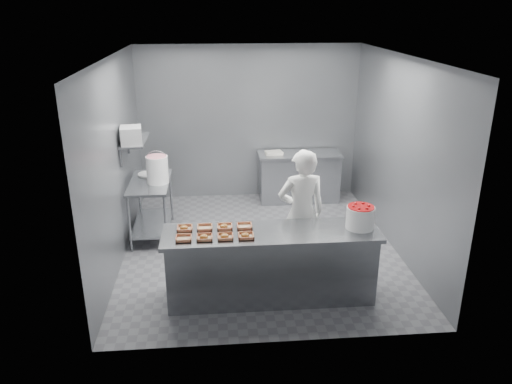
% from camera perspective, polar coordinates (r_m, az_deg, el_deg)
% --- Properties ---
extents(floor, '(4.50, 4.50, 0.00)m').
position_cam_1_polar(floor, '(7.57, 0.48, -6.35)').
color(floor, '#4C4C51').
rests_on(floor, ground).
extents(ceiling, '(4.50, 4.50, 0.00)m').
position_cam_1_polar(ceiling, '(6.77, 0.55, 15.25)').
color(ceiling, white).
rests_on(ceiling, wall_back).
extents(wall_back, '(4.00, 0.04, 2.80)m').
position_cam_1_polar(wall_back, '(9.22, -0.83, 7.89)').
color(wall_back, slate).
rests_on(wall_back, ground).
extents(wall_left, '(0.04, 4.50, 2.80)m').
position_cam_1_polar(wall_left, '(7.15, -15.69, 3.29)').
color(wall_left, slate).
rests_on(wall_left, ground).
extents(wall_right, '(0.04, 4.50, 2.80)m').
position_cam_1_polar(wall_right, '(7.50, 15.95, 4.08)').
color(wall_right, slate).
rests_on(wall_right, ground).
extents(service_counter, '(2.60, 0.70, 0.90)m').
position_cam_1_polar(service_counter, '(6.17, 1.69, -8.28)').
color(service_counter, slate).
rests_on(service_counter, ground).
extents(prep_table, '(0.60, 1.20, 0.90)m').
position_cam_1_polar(prep_table, '(7.91, -11.91, -0.88)').
color(prep_table, slate).
rests_on(prep_table, ground).
extents(back_counter, '(1.50, 0.60, 0.90)m').
position_cam_1_polar(back_counter, '(9.25, 4.93, 1.76)').
color(back_counter, slate).
rests_on(back_counter, ground).
extents(wall_shelf, '(0.35, 0.90, 0.03)m').
position_cam_1_polar(wall_shelf, '(7.64, -13.71, 5.77)').
color(wall_shelf, slate).
rests_on(wall_shelf, wall_left).
extents(tray_0, '(0.19, 0.18, 0.04)m').
position_cam_1_polar(tray_0, '(5.82, -8.27, -5.25)').
color(tray_0, tan).
rests_on(tray_0, service_counter).
extents(tray_1, '(0.19, 0.18, 0.06)m').
position_cam_1_polar(tray_1, '(5.81, -5.93, -5.16)').
color(tray_1, tan).
rests_on(tray_1, service_counter).
extents(tray_2, '(0.19, 0.18, 0.06)m').
position_cam_1_polar(tray_2, '(5.80, -3.55, -5.09)').
color(tray_2, tan).
rests_on(tray_2, service_counter).
extents(tray_3, '(0.19, 0.18, 0.06)m').
position_cam_1_polar(tray_3, '(5.81, -1.17, -5.01)').
color(tray_3, tan).
rests_on(tray_3, service_counter).
extents(tray_4, '(0.19, 0.18, 0.06)m').
position_cam_1_polar(tray_4, '(6.06, -8.17, -4.11)').
color(tray_4, tan).
rests_on(tray_4, service_counter).
extents(tray_5, '(0.19, 0.18, 0.04)m').
position_cam_1_polar(tray_5, '(6.05, -5.87, -4.07)').
color(tray_5, tan).
rests_on(tray_5, service_counter).
extents(tray_6, '(0.19, 0.18, 0.06)m').
position_cam_1_polar(tray_6, '(6.05, -3.62, -3.97)').
color(tray_6, tan).
rests_on(tray_6, service_counter).
extents(tray_7, '(0.19, 0.18, 0.04)m').
position_cam_1_polar(tray_7, '(6.06, -1.32, -3.92)').
color(tray_7, tan).
rests_on(tray_7, service_counter).
extents(worker, '(0.67, 0.48, 1.73)m').
position_cam_1_polar(worker, '(6.59, 5.20, -2.40)').
color(worker, white).
rests_on(worker, ground).
extents(strawberry_tub, '(0.34, 0.34, 0.28)m').
position_cam_1_polar(strawberry_tub, '(6.13, 11.83, -2.75)').
color(strawberry_tub, white).
rests_on(strawberry_tub, service_counter).
extents(glaze_bucket, '(0.35, 0.33, 0.50)m').
position_cam_1_polar(glaze_bucket, '(7.65, -11.22, 2.60)').
color(glaze_bucket, white).
rests_on(glaze_bucket, prep_table).
extents(bucket_lid, '(0.42, 0.42, 0.03)m').
position_cam_1_polar(bucket_lid, '(8.10, -12.20, 2.01)').
color(bucket_lid, white).
rests_on(bucket_lid, prep_table).
extents(rag, '(0.17, 0.16, 0.02)m').
position_cam_1_polar(rag, '(8.09, -12.04, 1.97)').
color(rag, '#CCB28C').
rests_on(rag, prep_table).
extents(appliance, '(0.33, 0.37, 0.25)m').
position_cam_1_polar(appliance, '(7.36, -14.08, 6.30)').
color(appliance, gray).
rests_on(appliance, wall_shelf).
extents(paper_stack, '(0.32, 0.24, 0.05)m').
position_cam_1_polar(paper_stack, '(9.04, 2.06, 4.51)').
color(paper_stack, silver).
rests_on(paper_stack, back_counter).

